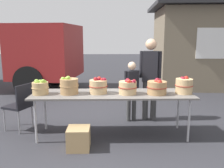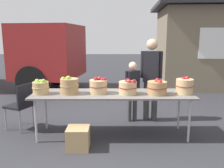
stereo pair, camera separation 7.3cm
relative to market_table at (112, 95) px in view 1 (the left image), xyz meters
name	(u,v)px [view 1 (the left image)]	position (x,y,z in m)	size (l,w,h in m)	color
ground_plane	(112,135)	(0.00, 0.00, -0.71)	(40.00, 40.00, 0.00)	#2D2D33
market_table	(112,95)	(0.00, 0.00, 0.00)	(2.70, 0.76, 0.75)	slate
apple_basket_green_0	(40,87)	(-1.19, -0.05, 0.15)	(0.28, 0.28, 0.26)	tan
apple_basket_green_1	(69,86)	(-0.72, -0.03, 0.18)	(0.32, 0.32, 0.31)	#A87F51
apple_basket_red_0	(98,86)	(-0.23, 0.00, 0.16)	(0.31, 0.31, 0.28)	tan
apple_basket_red_1	(128,87)	(0.26, -0.06, 0.15)	(0.31, 0.31, 0.26)	tan
apple_basket_red_2	(157,87)	(0.74, -0.08, 0.16)	(0.34, 0.34, 0.27)	#A87F51
apple_basket_red_3	(184,86)	(1.21, -0.03, 0.17)	(0.30, 0.30, 0.29)	tan
vendor_adult	(150,73)	(0.78, 0.80, 0.26)	(0.42, 0.29, 1.65)	#3F3F3F
child_customer	(132,87)	(0.40, 0.73, 0.00)	(0.30, 0.23, 1.21)	#3F3F3F
food_kiosk	(202,46)	(3.17, 4.33, 0.67)	(3.67, 3.11, 2.74)	#726651
folding_chair	(20,103)	(-1.66, 0.27, -0.21)	(0.53, 0.53, 0.86)	black
produce_crate	(79,138)	(-0.52, -0.52, -0.54)	(0.34, 0.34, 0.34)	tan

